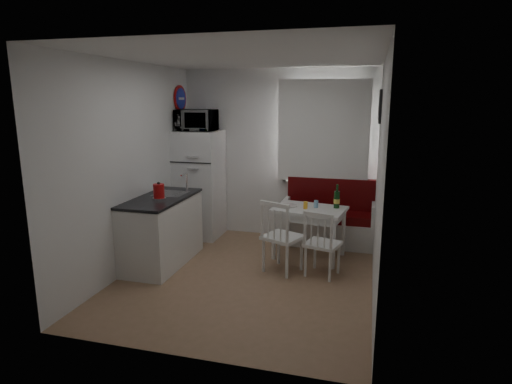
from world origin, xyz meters
TOP-DOWN VIEW (x-y plane):
  - floor at (0.00, 0.00)m, footprint 3.00×3.50m
  - ceiling at (0.00, 0.00)m, footprint 3.00×3.50m
  - wall_back at (0.00, 1.75)m, footprint 3.00×0.02m
  - wall_front at (0.00, -1.75)m, footprint 3.00×0.02m
  - wall_left at (-1.50, 0.00)m, footprint 0.02×3.50m
  - wall_right at (1.50, 0.00)m, footprint 0.02×3.50m
  - window at (0.70, 1.72)m, footprint 1.22×0.06m
  - curtain at (0.70, 1.65)m, footprint 1.35×0.02m
  - kitchen_counter at (-1.20, 0.16)m, footprint 0.62×1.32m
  - wall_sign at (-1.47, 1.45)m, footprint 0.03×0.40m
  - picture_frame at (1.48, 1.10)m, footprint 0.04×0.52m
  - bench at (0.84, 1.51)m, footprint 1.37×0.53m
  - dining_table at (0.64, 0.87)m, footprint 1.03×0.80m
  - chair_left at (0.39, 0.20)m, footprint 0.56×0.56m
  - chair_right at (0.89, 0.21)m, footprint 0.48×0.47m
  - fridge at (-1.18, 1.40)m, footprint 0.67×0.67m
  - microwave at (-1.18, 1.35)m, footprint 0.58×0.39m
  - kettle at (-1.15, 0.02)m, footprint 0.17×0.17m
  - wine_bottle at (0.99, 0.97)m, footprint 0.08×0.08m
  - drinking_glass_orange at (0.59, 0.82)m, footprint 0.06×0.06m
  - drinking_glass_blue at (0.72, 0.92)m, footprint 0.06×0.06m
  - plate at (0.34, 0.89)m, footprint 0.24×0.24m

SIDE VIEW (x-z plane):
  - floor at x=0.00m, z-range -0.01..0.01m
  - bench at x=0.84m, z-range -0.16..0.81m
  - kitchen_counter at x=-1.20m, z-range -0.12..1.04m
  - chair_right at x=0.89m, z-range 0.29..0.74m
  - chair_left at x=0.39m, z-range 0.33..0.82m
  - dining_table at x=0.64m, z-range 0.27..0.97m
  - plate at x=0.34m, z-range 0.70..0.72m
  - drinking_glass_orange at x=0.59m, z-range 0.70..0.80m
  - drinking_glass_blue at x=0.72m, z-range 0.70..0.80m
  - fridge at x=-1.18m, z-range 0.00..1.67m
  - wine_bottle at x=0.99m, z-range 0.70..1.03m
  - kettle at x=-1.15m, z-range 0.90..1.12m
  - wall_back at x=0.00m, z-range 0.00..2.60m
  - wall_front at x=0.00m, z-range 0.00..2.60m
  - wall_left at x=-1.50m, z-range 0.00..2.60m
  - wall_right at x=1.50m, z-range 0.00..2.60m
  - window at x=0.70m, z-range 0.89..2.36m
  - curtain at x=0.70m, z-range 0.93..2.42m
  - microwave at x=-1.18m, z-range 1.67..1.99m
  - picture_frame at x=1.48m, z-range 1.84..2.26m
  - wall_sign at x=-1.47m, z-range 1.95..2.35m
  - ceiling at x=0.00m, z-range 2.59..2.61m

